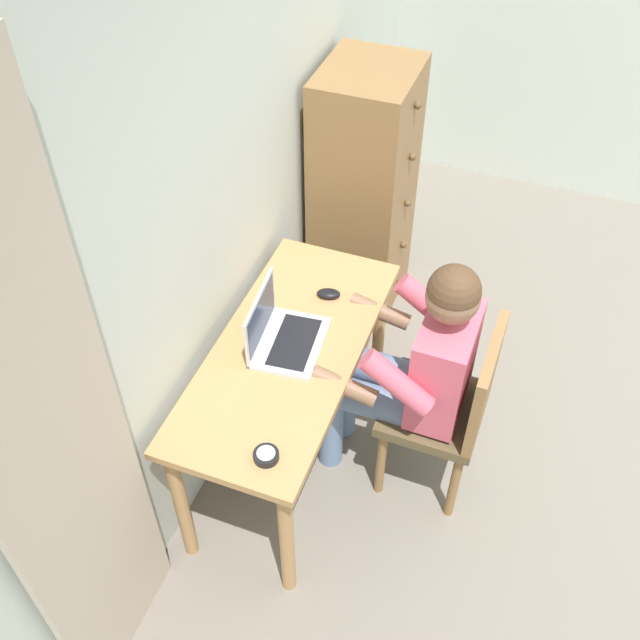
# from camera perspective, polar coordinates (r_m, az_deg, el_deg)

# --- Properties ---
(wall_back) EXTENTS (4.80, 0.05, 2.50)m
(wall_back) POSITION_cam_1_polar(r_m,az_deg,el_deg) (3.02, -5.75, 12.18)
(wall_back) COLOR silver
(wall_back) RESTS_ON ground_plane
(curtain_panel) EXTENTS (0.54, 0.03, 2.28)m
(curtain_panel) POSITION_cam_1_polar(r_m,az_deg,el_deg) (2.22, -19.35, -10.20)
(curtain_panel) COLOR #BCAD99
(curtain_panel) RESTS_ON ground_plane
(desk) EXTENTS (1.27, 0.56, 0.74)m
(desk) POSITION_cam_1_polar(r_m,az_deg,el_deg) (3.00, -2.47, -3.70)
(desk) COLOR tan
(desk) RESTS_ON ground_plane
(dresser) EXTENTS (0.52, 0.47, 1.35)m
(dresser) POSITION_cam_1_polar(r_m,az_deg,el_deg) (3.82, 3.39, 9.72)
(dresser) COLOR olive
(dresser) RESTS_ON ground_plane
(chair) EXTENTS (0.43, 0.41, 0.90)m
(chair) POSITION_cam_1_polar(r_m,az_deg,el_deg) (3.07, 10.14, -6.49)
(chair) COLOR brown
(chair) RESTS_ON ground_plane
(person_seated) EXTENTS (0.53, 0.59, 1.21)m
(person_seated) POSITION_cam_1_polar(r_m,az_deg,el_deg) (2.95, 7.13, -3.33)
(person_seated) COLOR #6B84AD
(person_seated) RESTS_ON ground_plane
(laptop) EXTENTS (0.36, 0.28, 0.24)m
(laptop) POSITION_cam_1_polar(r_m,az_deg,el_deg) (2.90, -3.03, -1.07)
(laptop) COLOR silver
(laptop) RESTS_ON desk
(computer_mouse) EXTENTS (0.08, 0.11, 0.03)m
(computer_mouse) POSITION_cam_1_polar(r_m,az_deg,el_deg) (3.11, 0.67, 2.05)
(computer_mouse) COLOR black
(computer_mouse) RESTS_ON desk
(desk_clock) EXTENTS (0.09, 0.09, 0.03)m
(desk_clock) POSITION_cam_1_polar(r_m,az_deg,el_deg) (2.58, -4.19, -10.40)
(desk_clock) COLOR black
(desk_clock) RESTS_ON desk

